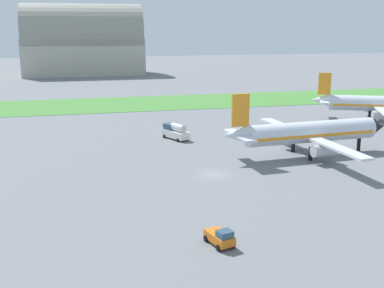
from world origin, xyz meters
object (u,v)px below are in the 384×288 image
fuel_truck_midfield (175,131)px  pushback_tug_near_gate (220,237)px  airplane_midfield_jet (308,133)px  airplane_parked_jet_far (378,104)px

fuel_truck_midfield → pushback_tug_near_gate: bearing=147.3°
pushback_tug_near_gate → fuel_truck_midfield: size_ratio=0.57×
airplane_midfield_jet → pushback_tug_near_gate: (-25.35, -30.53, -3.27)m
airplane_parked_jet_far → pushback_tug_near_gate: (-57.02, -56.42, -3.18)m
airplane_parked_jet_far → fuel_truck_midfield: bearing=-148.5°
airplane_midfield_jet → pushback_tug_near_gate: bearing=-134.0°
airplane_midfield_jet → airplane_parked_jet_far: 40.91m
airplane_midfield_jet → pushback_tug_near_gate: 39.82m
airplane_parked_jet_far → fuel_truck_midfield: 52.34m
fuel_truck_midfield → airplane_midfield_jet: bearing=-158.5°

